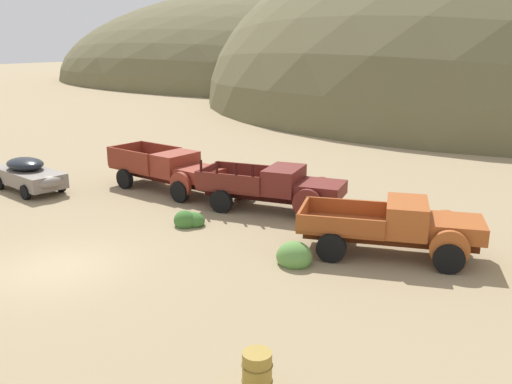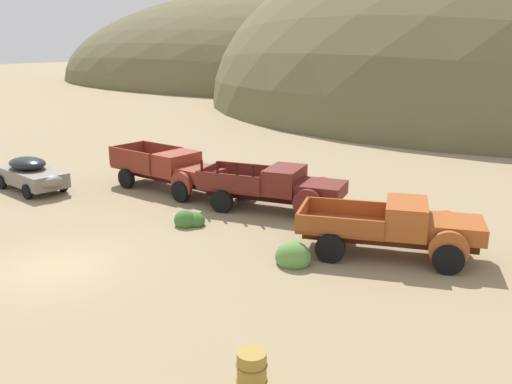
{
  "view_description": "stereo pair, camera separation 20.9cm",
  "coord_description": "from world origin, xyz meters",
  "px_view_note": "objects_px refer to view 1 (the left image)",
  "views": [
    {
      "loc": [
        13.3,
        -10.64,
        6.87
      ],
      "look_at": [
        3.59,
        6.33,
        1.47
      ],
      "focal_mm": 38.11,
      "sensor_mm": 36.0,
      "label": 1
    },
    {
      "loc": [
        13.48,
        -10.54,
        6.87
      ],
      "look_at": [
        3.59,
        6.33,
        1.47
      ],
      "focal_mm": 38.11,
      "sensor_mm": 36.0,
      "label": 2
    }
  ],
  "objects_px": {
    "truck_rust_red": "(173,171)",
    "truck_oxide_orange": "(404,227)",
    "oil_drum_by_truck": "(257,373)",
    "car_primer_gray": "(30,175)",
    "truck_oxblood": "(281,187)"
  },
  "relations": [
    {
      "from": "truck_rust_red",
      "to": "truck_oxblood",
      "type": "relative_size",
      "value": 1.03
    },
    {
      "from": "car_primer_gray",
      "to": "oil_drum_by_truck",
      "type": "xyz_separation_m",
      "value": [
        17.03,
        -8.1,
        -0.36
      ]
    },
    {
      "from": "truck_rust_red",
      "to": "truck_oxide_orange",
      "type": "height_order",
      "value": "truck_rust_red"
    },
    {
      "from": "car_primer_gray",
      "to": "truck_oxide_orange",
      "type": "xyz_separation_m",
      "value": [
        17.58,
        0.68,
        0.18
      ]
    },
    {
      "from": "truck_rust_red",
      "to": "oil_drum_by_truck",
      "type": "xyz_separation_m",
      "value": [
        11.08,
        -11.47,
        -0.56
      ]
    },
    {
      "from": "truck_oxide_orange",
      "to": "car_primer_gray",
      "type": "bearing_deg",
      "value": 166.8
    },
    {
      "from": "truck_oxide_orange",
      "to": "truck_rust_red",
      "type": "bearing_deg",
      "value": 151.6
    },
    {
      "from": "car_primer_gray",
      "to": "truck_oxblood",
      "type": "bearing_deg",
      "value": 26.64
    },
    {
      "from": "car_primer_gray",
      "to": "truck_rust_red",
      "type": "xyz_separation_m",
      "value": [
        5.95,
        3.36,
        0.2
      ]
    },
    {
      "from": "car_primer_gray",
      "to": "truck_oxblood",
      "type": "xyz_separation_m",
      "value": [
        11.78,
        3.13,
        0.2
      ]
    },
    {
      "from": "truck_rust_red",
      "to": "oil_drum_by_truck",
      "type": "distance_m",
      "value": 15.96
    },
    {
      "from": "oil_drum_by_truck",
      "to": "car_primer_gray",
      "type": "bearing_deg",
      "value": 154.56
    },
    {
      "from": "truck_rust_red",
      "to": "truck_oxblood",
      "type": "height_order",
      "value": "truck_oxblood"
    },
    {
      "from": "truck_oxide_orange",
      "to": "oil_drum_by_truck",
      "type": "distance_m",
      "value": 8.82
    },
    {
      "from": "truck_oxide_orange",
      "to": "oil_drum_by_truck",
      "type": "bearing_deg",
      "value": -109.01
    }
  ]
}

